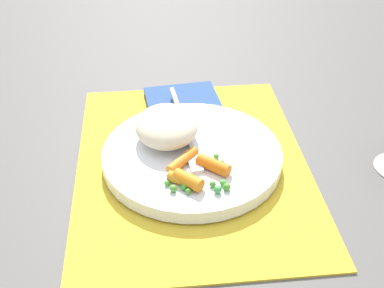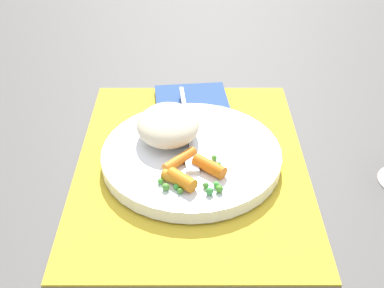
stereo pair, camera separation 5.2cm
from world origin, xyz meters
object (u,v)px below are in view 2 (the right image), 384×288
at_px(plate, 192,155).
at_px(fork, 190,134).
at_px(carrot_portion, 189,171).
at_px(rice_mound, 169,125).
at_px(napkin, 191,99).

bearing_deg(plate, fork, -174.30).
bearing_deg(carrot_portion, plate, 176.36).
distance_m(plate, rice_mound, 0.05).
xyz_separation_m(fork, napkin, (-0.12, 0.00, -0.02)).
relative_size(fork, napkin, 1.87).
xyz_separation_m(rice_mound, fork, (-0.00, 0.03, -0.02)).
bearing_deg(fork, rice_mound, -83.74).
bearing_deg(carrot_portion, fork, 179.92).
xyz_separation_m(plate, napkin, (-0.15, -0.00, -0.00)).
bearing_deg(fork, plate, 5.70).
bearing_deg(napkin, rice_mound, -13.71).
height_order(fork, napkin, fork).
xyz_separation_m(plate, fork, (-0.03, -0.00, 0.01)).
relative_size(carrot_portion, fork, 0.40).
xyz_separation_m(carrot_portion, fork, (-0.09, 0.00, -0.00)).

